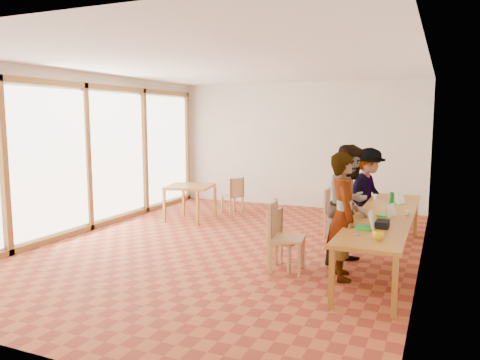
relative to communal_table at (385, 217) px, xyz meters
The scene contains 25 objects.
ground 2.60m from the communal_table, behind, with size 8.00×8.00×0.00m, color #AC4F29.
wall_back 4.73m from the communal_table, 122.43° to the left, with size 6.00×0.10×3.00m, color silver.
wall_front 4.84m from the communal_table, 121.59° to the right, with size 6.00×0.10×3.00m, color silver.
wall_right 0.94m from the communal_table, ahead, with size 0.10×8.00×3.00m, color silver.
window_wall 5.52m from the communal_table, behind, with size 0.10×8.00×3.00m, color white.
ceiling 3.41m from the communal_table, behind, with size 6.00×8.00×0.04m, color white.
communal_table is the anchor object (origin of this frame).
side_table 4.35m from the communal_table, 160.51° to the left, with size 0.90×0.90×0.75m.
chair_near 1.59m from the communal_table, 145.50° to the right, with size 0.52×0.52×0.53m.
chair_mid 1.57m from the communal_table, 150.24° to the right, with size 0.47×0.47×0.45m.
chair_far 1.79m from the communal_table, 127.80° to the left, with size 0.41×0.41×0.46m.
chair_empty 2.65m from the communal_table, 106.57° to the left, with size 0.50×0.50×0.44m.
chair_spare 4.30m from the communal_table, 145.11° to the left, with size 0.53×0.53×0.44m.
person_near 0.98m from the communal_table, 116.68° to the right, with size 0.62×0.41×1.71m, color gray.
person_mid 0.54m from the communal_table, 158.65° to the right, with size 0.86×0.67×1.77m, color gray.
person_far 1.58m from the communal_table, 107.36° to the left, with size 1.05×0.60×1.63m, color gray.
laptop_near 1.04m from the communal_table, 95.16° to the right, with size 0.24×0.28×0.23m.
laptop_mid 0.19m from the communal_table, 70.27° to the right, with size 0.27×0.28×0.19m.
laptop_far 0.96m from the communal_table, 84.40° to the left, with size 0.27×0.28×0.19m.
yellow_mug 1.54m from the communal_table, 86.19° to the right, with size 0.14×0.14×0.11m, color yellow.
green_bottle 0.41m from the communal_table, 81.27° to the left, with size 0.07×0.07×0.28m, color #177521.
clear_glass 1.29m from the communal_table, 103.49° to the left, with size 0.07×0.07×0.09m, color silver.
condiment_cup 0.33m from the communal_table, 13.59° to the left, with size 0.08×0.08×0.06m, color white.
pink_phone 1.42m from the communal_table, 96.75° to the right, with size 0.05×0.10×0.01m, color #E34A81.
black_pouch 0.90m from the communal_table, 85.51° to the right, with size 0.16×0.26×0.09m, color black.
Camera 1 is at (3.25, -6.95, 2.15)m, focal length 35.00 mm.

